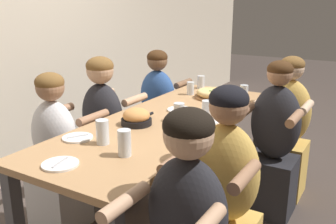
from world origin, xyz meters
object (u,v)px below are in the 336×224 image
object	(u,v)px
empty_plate_d	(60,164)
diner_near_midleft	(224,204)
empty_plate_c	(204,121)
diner_near_right	(286,133)
skillet_bowl	(136,118)
diner_far_center	(104,134)
drinking_glass_c	(103,133)
diner_near_midright	(273,148)
empty_plate_b	(78,138)
drinking_glass_a	(179,113)
drinking_glass_d	(244,92)
diner_far_right	(158,113)
drinking_glass_h	(234,101)
drinking_glass_f	(207,108)
pizza_board_main	(215,94)
drinking_glass_g	(201,83)
drinking_glass_e	(125,145)
drinking_glass_b	(190,88)
diner_far_midleft	(57,160)
empty_plate_a	(180,110)

from	to	relation	value
empty_plate_d	diner_near_midleft	bearing A→B (deg)	-56.01
empty_plate_c	diner_near_right	distance (m)	0.91
skillet_bowl	diner_far_center	world-z (taller)	diner_far_center
drinking_glass_c	diner_near_midright	size ratio (longest dim) A/B	0.12
empty_plate_b	drinking_glass_a	xyz separation A→B (m)	(0.61, -0.35, 0.05)
drinking_glass_d	diner_far_right	bearing A→B (deg)	85.87
drinking_glass_d	diner_near_right	distance (m)	0.48
drinking_glass_c	drinking_glass_h	bearing A→B (deg)	-16.91
drinking_glass_f	diner_far_right	xyz separation A→B (m)	(0.62, 0.81, -0.32)
pizza_board_main	diner_near_midright	distance (m)	0.69
drinking_glass_c	drinking_glass_g	xyz separation A→B (m)	(1.59, 0.15, -0.01)
skillet_bowl	diner_near_right	bearing A→B (deg)	-34.76
drinking_glass_f	diner_near_right	xyz separation A→B (m)	(0.62, -0.43, -0.31)
diner_near_midleft	drinking_glass_f	bearing A→B (deg)	-58.27
drinking_glass_e	diner_near_right	bearing A→B (deg)	-17.73
drinking_glass_b	empty_plate_b	bearing A→B (deg)	177.10
drinking_glass_g	diner_near_midright	bearing A→B (deg)	-121.15
drinking_glass_d	drinking_glass_e	size ratio (longest dim) A/B	0.86
drinking_glass_c	empty_plate_b	bearing A→B (deg)	94.09
drinking_glass_f	diner_far_center	world-z (taller)	diner_far_center
drinking_glass_b	diner_far_center	world-z (taller)	diner_far_center
skillet_bowl	drinking_glass_e	bearing A→B (deg)	-151.45
empty_plate_c	drinking_glass_c	size ratio (longest dim) A/B	1.40
diner_near_midleft	diner_far_center	world-z (taller)	diner_near_midleft
diner_near_right	diner_far_right	size ratio (longest dim) A/B	1.03
drinking_glass_g	drinking_glass_h	world-z (taller)	drinking_glass_g
drinking_glass_e	diner_near_midright	bearing A→B (deg)	-22.95
pizza_board_main	drinking_glass_g	distance (m)	0.38
diner_far_center	drinking_glass_e	bearing A→B (deg)	-43.08
empty_plate_c	diner_near_midright	xyz separation A→B (m)	(0.41, -0.37, -0.26)
empty_plate_c	diner_far_center	distance (m)	0.90
diner_far_midleft	diner_far_center	distance (m)	0.50
drinking_glass_h	drinking_glass_a	bearing A→B (deg)	161.49
empty_plate_a	drinking_glass_f	xyz separation A→B (m)	(0.00, -0.22, 0.05)
drinking_glass_g	diner_far_midleft	size ratio (longest dim) A/B	0.10
drinking_glass_e	diner_near_midright	distance (m)	1.29
diner_far_midleft	diner_near_midleft	size ratio (longest dim) A/B	0.96
pizza_board_main	empty_plate_c	world-z (taller)	pizza_board_main
drinking_glass_b	drinking_glass_a	bearing A→B (deg)	-158.51
drinking_glass_a	drinking_glass_c	world-z (taller)	drinking_glass_c
drinking_glass_b	diner_far_midleft	distance (m)	1.29
empty_plate_b	drinking_glass_f	bearing A→B (deg)	-28.21
drinking_glass_f	drinking_glass_h	xyz separation A→B (m)	(0.31, -0.08, -0.01)
empty_plate_d	drinking_glass_c	distance (m)	0.34
empty_plate_b	drinking_glass_f	size ratio (longest dim) A/B	1.73
skillet_bowl	empty_plate_d	world-z (taller)	skillet_bowl
drinking_glass_d	diner_far_right	world-z (taller)	diner_far_right
pizza_board_main	drinking_glass_g	size ratio (longest dim) A/B	2.91
drinking_glass_h	drinking_glass_b	bearing A→B (deg)	69.98
pizza_board_main	diner_near_midleft	world-z (taller)	diner_near_midleft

